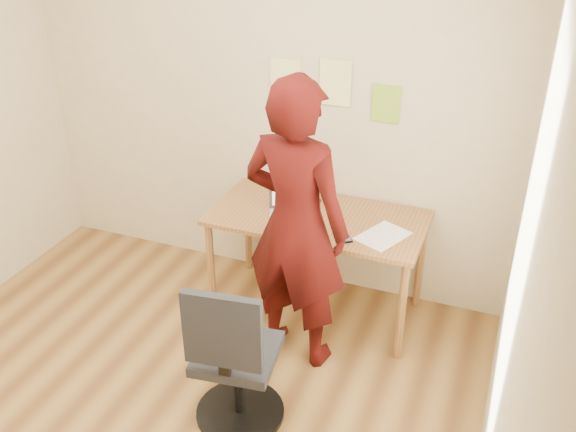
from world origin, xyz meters
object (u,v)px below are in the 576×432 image
at_px(laptop, 294,207).
at_px(phone, 344,237).
at_px(office_chair, 234,366).
at_px(person, 296,226).
at_px(desk, 318,227).

bearing_deg(laptop, phone, -47.23).
height_order(office_chair, person, person).
height_order(laptop, person, person).
bearing_deg(desk, person, -87.90).
height_order(phone, office_chair, office_chair).
xyz_separation_m(desk, laptop, (-0.15, -0.03, 0.14)).
bearing_deg(person, laptop, -59.35).
relative_size(phone, person, 0.08).
relative_size(office_chair, person, 0.53).
height_order(desk, phone, phone).
relative_size(laptop, phone, 2.83).
bearing_deg(office_chair, desk, 79.45).
bearing_deg(phone, office_chair, -144.17).
distance_m(laptop, phone, 0.43).
bearing_deg(office_chair, laptop, 87.10).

